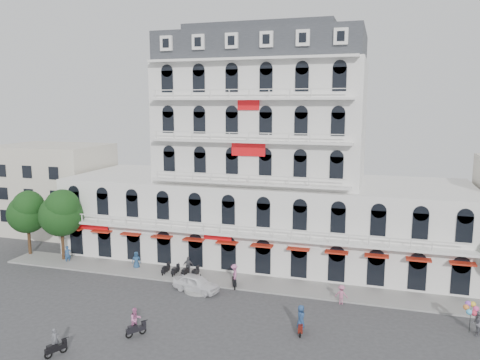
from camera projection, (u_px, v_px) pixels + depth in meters
name	position (u px, v px, depth m)	size (l,w,h in m)	color
ground	(208.00, 322.00, 37.94)	(120.00, 120.00, 0.00)	#38383A
sidewalk	(240.00, 281.00, 46.43)	(53.00, 4.00, 0.16)	gray
main_building	(263.00, 171.00, 53.34)	(45.00, 15.00, 25.80)	silver
flank_building_west	(55.00, 188.00, 64.40)	(14.00, 10.00, 12.00)	beige
traffic_island	(201.00, 288.00, 44.42)	(3.20, 3.20, 1.60)	gray
parked_scooter_row	(180.00, 276.00, 48.06)	(4.40, 1.80, 1.10)	black
tree_west_outer	(27.00, 211.00, 53.88)	(4.50, 4.48, 7.76)	#382314
tree_west_inner	(61.00, 212.00, 51.94)	(4.76, 4.76, 8.25)	#382314
parked_car	(196.00, 283.00, 44.12)	(1.85, 4.60, 1.57)	white
rider_west	(55.00, 344.00, 32.75)	(0.99, 1.57, 2.03)	black
rider_southwest	(136.00, 321.00, 35.49)	(1.20, 1.42, 2.29)	black
rider_east	(301.00, 319.00, 35.84)	(0.70, 1.70, 2.34)	maroon
rider_center	(234.00, 275.00, 44.87)	(1.10, 1.63, 2.35)	black
pedestrian_left	(136.00, 260.00, 50.11)	(0.92, 0.60, 1.88)	navy
pedestrian_mid	(188.00, 266.00, 48.39)	(1.12, 0.47, 1.91)	#4C4D53
pedestrian_right	(341.00, 295.00, 41.26)	(1.14, 0.65, 1.76)	#BB6387
pedestrian_far	(68.00, 254.00, 51.92)	(0.71, 0.46, 1.94)	#2A4E7F
balloon_vendor	(475.00, 319.00, 35.74)	(1.43, 1.36, 2.45)	slate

